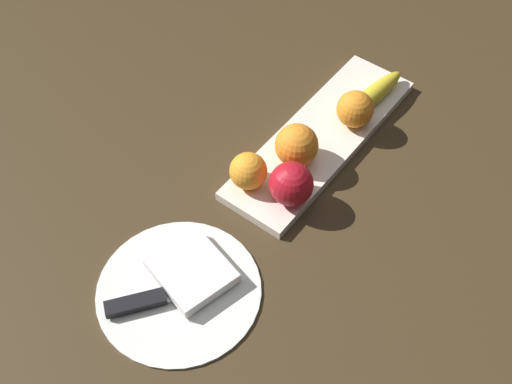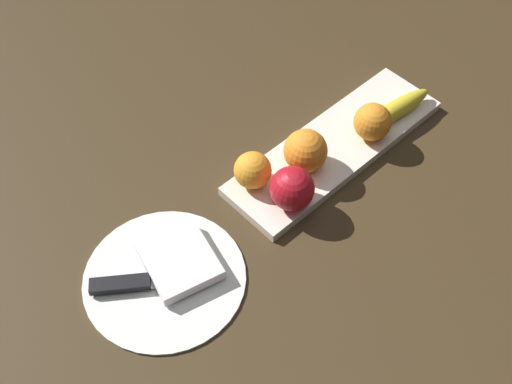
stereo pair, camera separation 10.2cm
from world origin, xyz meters
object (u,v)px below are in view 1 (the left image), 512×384
at_px(fruit_tray, 321,138).
at_px(dinner_plate, 179,290).
at_px(banana, 372,96).
at_px(orange_near_banana, 355,109).
at_px(knife, 146,301).
at_px(folded_napkin, 192,271).
at_px(orange_near_apple, 297,145).
at_px(apple, 292,184).
at_px(orange_center, 248,171).

distance_m(fruit_tray, dinner_plate, 0.38).
relative_size(banana, orange_near_banana, 2.59).
height_order(orange_near_banana, knife, orange_near_banana).
distance_m(dinner_plate, folded_napkin, 0.03).
distance_m(fruit_tray, folded_napkin, 0.35).
bearing_deg(knife, banana, 31.61).
height_order(dinner_plate, knife, knife).
bearing_deg(orange_near_banana, folded_napkin, 176.06).
distance_m(orange_near_banana, dinner_plate, 0.44).
relative_size(fruit_tray, orange_near_apple, 5.83).
distance_m(apple, orange_center, 0.08).
height_order(fruit_tray, orange_near_banana, orange_near_banana).
xyz_separation_m(dinner_plate, knife, (-0.05, 0.02, 0.01)).
relative_size(fruit_tray, folded_napkin, 3.81).
xyz_separation_m(orange_near_banana, dinner_plate, (-0.44, 0.03, -0.05)).
bearing_deg(orange_near_apple, banana, -8.72).
distance_m(banana, dinner_plate, 0.50).
relative_size(banana, orange_near_apple, 2.32).
relative_size(orange_near_banana, orange_center, 1.06).
bearing_deg(knife, folded_napkin, 21.02).
xyz_separation_m(fruit_tray, knife, (-0.43, 0.02, 0.01)).
bearing_deg(orange_near_apple, dinner_plate, -179.51).
height_order(orange_near_apple, orange_near_banana, orange_near_apple).
bearing_deg(knife, orange_center, 39.77).
bearing_deg(folded_napkin, dinner_plate, 180.00).
bearing_deg(orange_near_banana, orange_center, 164.10).
xyz_separation_m(apple, folded_napkin, (-0.20, 0.04, -0.03)).
relative_size(apple, orange_center, 1.16).
bearing_deg(fruit_tray, dinner_plate, -180.00).
distance_m(orange_center, knife, 0.26).
height_order(folded_napkin, knife, folded_napkin).
distance_m(banana, orange_near_banana, 0.06).
xyz_separation_m(banana, knife, (-0.55, 0.05, -0.02)).
distance_m(folded_napkin, knife, 0.08).
bearing_deg(apple, dinner_plate, 170.64).
height_order(orange_center, folded_napkin, orange_center).
xyz_separation_m(fruit_tray, apple, (-0.15, -0.04, 0.05)).
bearing_deg(banana, dinner_plate, -176.96).
relative_size(orange_near_apple, folded_napkin, 0.65).
relative_size(fruit_tray, banana, 2.52).
height_order(banana, orange_near_apple, orange_near_apple).
bearing_deg(dinner_plate, orange_near_apple, 0.49).
height_order(orange_near_banana, dinner_plate, orange_near_banana).
distance_m(orange_near_banana, orange_center, 0.23).
xyz_separation_m(apple, orange_near_banana, (0.21, 0.01, -0.00)).
xyz_separation_m(orange_near_apple, dinner_plate, (-0.31, -0.00, -0.05)).
bearing_deg(orange_center, apple, -77.01).
bearing_deg(banana, knife, -178.94).
xyz_separation_m(apple, orange_center, (-0.02, 0.07, -0.01)).
distance_m(orange_near_apple, orange_near_banana, 0.14).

